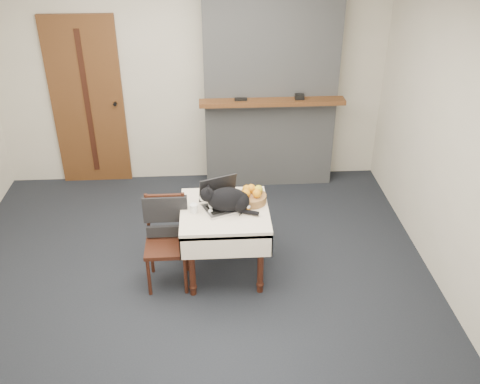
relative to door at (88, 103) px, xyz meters
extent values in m
plane|color=black|center=(1.20, -1.97, -1.00)|extent=(4.50, 4.50, 0.00)
cube|color=beige|center=(1.20, 0.03, 0.30)|extent=(4.50, 0.02, 2.60)
cube|color=beige|center=(3.45, -1.97, 0.30)|extent=(0.02, 4.00, 2.60)
cube|color=brown|center=(0.00, 0.00, 0.00)|extent=(0.82, 0.05, 2.00)
cube|color=#34130E|center=(0.00, -0.03, 0.00)|extent=(0.06, 0.01, 1.70)
cylinder|color=black|center=(0.32, -0.04, 0.00)|extent=(0.04, 0.06, 0.04)
cube|color=gray|center=(2.10, -0.12, 0.30)|extent=(1.50, 0.30, 2.60)
cube|color=brown|center=(2.10, -0.36, 0.10)|extent=(1.62, 0.18, 0.05)
cube|color=black|center=(1.75, -0.36, 0.14)|extent=(0.14, 0.04, 0.03)
cube|color=black|center=(2.40, -0.36, 0.16)|extent=(0.10, 0.07, 0.06)
cylinder|color=#34130E|center=(1.21, -2.23, -0.68)|extent=(0.06, 0.06, 0.64)
sphere|color=#34130E|center=(1.21, -2.23, -0.92)|extent=(0.07, 0.07, 0.07)
cylinder|color=#34130E|center=(1.81, -2.23, -0.68)|extent=(0.06, 0.06, 0.64)
sphere|color=#34130E|center=(1.81, -2.23, -0.92)|extent=(0.07, 0.07, 0.07)
cylinder|color=#34130E|center=(1.21, -1.63, -0.68)|extent=(0.06, 0.06, 0.64)
sphere|color=#34130E|center=(1.21, -1.63, -0.92)|extent=(0.07, 0.07, 0.07)
cylinder|color=#34130E|center=(1.81, -1.63, -0.68)|extent=(0.06, 0.06, 0.64)
sphere|color=#34130E|center=(1.81, -1.63, -0.92)|extent=(0.07, 0.07, 0.07)
cube|color=white|center=(1.51, -1.93, -0.33)|extent=(0.78, 0.78, 0.06)
cube|color=white|center=(1.51, -2.32, -0.44)|extent=(0.78, 0.01, 0.22)
cube|color=white|center=(1.51, -1.55, -0.44)|extent=(0.78, 0.01, 0.22)
cube|color=white|center=(1.12, -1.93, -0.44)|extent=(0.01, 0.78, 0.22)
cube|color=white|center=(1.89, -1.93, -0.44)|extent=(0.01, 0.78, 0.22)
cube|color=#B7B7BC|center=(1.51, -1.93, -0.29)|extent=(0.41, 0.35, 0.02)
cube|color=black|center=(1.51, -1.93, -0.28)|extent=(0.33, 0.26, 0.00)
cube|color=black|center=(1.45, -1.80, -0.16)|extent=(0.35, 0.19, 0.24)
cube|color=#AECEFF|center=(1.46, -1.80, -0.16)|extent=(0.32, 0.17, 0.21)
ellipsoid|color=black|center=(1.53, -1.96, -0.19)|extent=(0.35, 0.21, 0.22)
ellipsoid|color=black|center=(1.64, -1.96, -0.21)|extent=(0.19, 0.20, 0.18)
sphere|color=black|center=(1.36, -1.95, -0.14)|extent=(0.13, 0.13, 0.13)
ellipsoid|color=white|center=(1.32, -1.95, -0.17)|extent=(0.06, 0.07, 0.06)
ellipsoid|color=white|center=(1.39, -1.95, -0.23)|extent=(0.05, 0.08, 0.09)
cone|color=black|center=(1.37, -1.99, -0.07)|extent=(0.04, 0.05, 0.05)
cone|color=black|center=(1.37, -1.91, -0.07)|extent=(0.04, 0.05, 0.05)
cylinder|color=black|center=(1.71, -2.03, -0.27)|extent=(0.19, 0.11, 0.04)
sphere|color=white|center=(1.39, -1.99, -0.28)|extent=(0.04, 0.04, 0.04)
sphere|color=white|center=(1.39, -1.91, -0.28)|extent=(0.04, 0.04, 0.04)
cylinder|color=white|center=(1.24, -1.97, -0.26)|extent=(0.07, 0.07, 0.08)
cylinder|color=#A15E13|center=(1.71, -2.01, -0.27)|extent=(0.03, 0.03, 0.06)
cylinder|color=silver|center=(1.71, -2.01, -0.23)|extent=(0.04, 0.04, 0.01)
cylinder|color=brown|center=(1.76, -1.83, -0.26)|extent=(0.27, 0.27, 0.07)
sphere|color=orange|center=(1.71, -1.86, -0.19)|extent=(0.08, 0.08, 0.08)
sphere|color=orange|center=(1.80, -1.87, -0.19)|extent=(0.08, 0.08, 0.08)
sphere|color=orange|center=(1.76, -1.77, -0.19)|extent=(0.08, 0.08, 0.08)
sphere|color=gold|center=(1.82, -1.79, -0.19)|extent=(0.08, 0.08, 0.08)
sphere|color=orange|center=(1.72, -1.78, -0.19)|extent=(0.08, 0.08, 0.08)
cube|color=black|center=(1.70, -1.90, -0.30)|extent=(0.11, 0.11, 0.01)
cube|color=#34130E|center=(0.99, -2.05, -0.60)|extent=(0.38, 0.38, 0.04)
cylinder|color=#34130E|center=(0.83, -2.21, -0.80)|extent=(0.03, 0.03, 0.40)
cylinder|color=#34130E|center=(1.15, -2.21, -0.80)|extent=(0.03, 0.03, 0.40)
cylinder|color=#34130E|center=(0.82, -1.89, -0.80)|extent=(0.03, 0.03, 0.40)
cylinder|color=#34130E|center=(1.15, -1.89, -0.80)|extent=(0.03, 0.03, 0.40)
cylinder|color=#34130E|center=(0.82, -1.89, -0.37)|extent=(0.03, 0.03, 0.45)
cylinder|color=#34130E|center=(1.15, -1.89, -0.37)|extent=(0.03, 0.03, 0.45)
cube|color=#34130E|center=(0.98, -1.89, -0.28)|extent=(0.32, 0.03, 0.25)
cube|color=black|center=(0.98, -1.90, -0.30)|extent=(0.39, 0.06, 0.25)
camera|label=1|loc=(1.40, -5.95, 2.20)|focal=40.00mm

